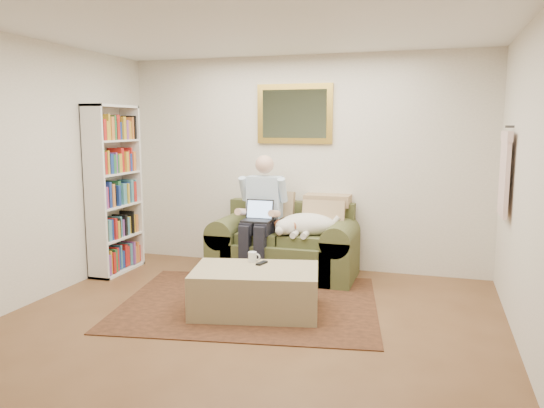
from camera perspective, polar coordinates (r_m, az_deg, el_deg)
The scene contains 12 objects.
room_shell at distance 4.50m, azimuth -3.14°, elevation 2.57°, with size 4.51×5.00×2.61m.
rug at distance 5.40m, azimuth -2.42°, elevation -10.55°, with size 2.50×2.00×0.01m, color black.
sofa at distance 6.29m, azimuth 1.35°, elevation -5.06°, with size 1.68×0.86×1.01m.
seated_man at distance 6.14m, azimuth -1.30°, elevation -1.43°, with size 0.55×0.79×1.42m, color #8CB3D8, non-canonical shape.
laptop at distance 6.07m, azimuth -1.50°, elevation -1.21°, with size 0.33×0.26×0.24m.
sleeping_dog at distance 6.07m, azimuth 3.89°, elevation -2.18°, with size 0.69×0.44×0.26m, color white, non-canonical shape.
ottoman at distance 5.08m, azimuth -1.77°, elevation -9.29°, with size 1.17×0.74×0.43m, color tan.
coffee_mug at distance 5.26m, azimuth -2.12°, elevation -5.70°, with size 0.08×0.08×0.10m, color white.
tv_remote at distance 5.18m, azimuth -1.11°, elevation -6.37°, with size 0.05×0.15×0.02m, color black.
bookshelf at distance 6.60m, azimuth -16.62°, elevation 1.48°, with size 0.28×0.80×2.00m, color white, non-canonical shape.
wall_mirror at distance 6.54m, azimuth 2.44°, elevation 9.66°, with size 0.94×0.04×0.72m.
hanging_shirt at distance 5.50m, azimuth 23.75°, elevation 3.46°, with size 0.06×0.52×0.90m, color #F5D0CA, non-canonical shape.
Camera 1 is at (1.55, -3.85, 1.76)m, focal length 35.00 mm.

